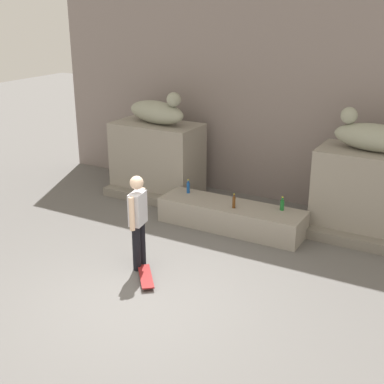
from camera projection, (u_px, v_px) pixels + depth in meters
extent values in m
plane|color=#605E5B|center=(145.00, 299.00, 8.13)|extent=(40.00, 40.00, 0.00)
cube|color=gray|center=(278.00, 79.00, 11.61)|extent=(11.40, 0.60, 5.48)
cube|color=gray|center=(158.00, 159.00, 12.38)|extent=(2.04, 1.11, 1.70)
cube|color=gray|center=(369.00, 194.00, 10.14)|extent=(2.04, 1.11, 1.70)
ellipsoid|color=#9A9D88|center=(156.00, 112.00, 12.00)|extent=(1.68, 0.88, 0.52)
sphere|color=#9A9D88|center=(174.00, 99.00, 11.53)|extent=(0.32, 0.32, 0.32)
ellipsoid|color=#9A9D88|center=(376.00, 138.00, 9.76)|extent=(1.65, 0.72, 0.52)
sphere|color=#9A9D88|center=(349.00, 115.00, 9.93)|extent=(0.32, 0.32, 0.32)
cube|color=gray|center=(231.00, 216.00, 10.60)|extent=(2.99, 0.84, 0.51)
cylinder|color=black|center=(141.00, 243.00, 9.07)|extent=(0.14, 0.14, 0.82)
cylinder|color=black|center=(137.00, 248.00, 8.89)|extent=(0.14, 0.14, 0.82)
cube|color=silver|center=(138.00, 208.00, 8.75)|extent=(0.26, 0.39, 0.56)
sphere|color=beige|center=(137.00, 183.00, 8.59)|extent=(0.23, 0.23, 0.23)
cylinder|color=beige|center=(143.00, 204.00, 8.95)|extent=(0.09, 0.09, 0.58)
cylinder|color=beige|center=(132.00, 214.00, 8.55)|extent=(0.09, 0.09, 0.58)
cube|color=maroon|center=(146.00, 276.00, 8.68)|extent=(0.67, 0.74, 0.02)
cylinder|color=white|center=(152.00, 287.00, 8.43)|extent=(0.06, 0.06, 0.06)
cylinder|color=white|center=(143.00, 288.00, 8.40)|extent=(0.06, 0.06, 0.06)
cylinder|color=white|center=(148.00, 269.00, 8.98)|extent=(0.06, 0.06, 0.06)
cylinder|color=white|center=(140.00, 270.00, 8.96)|extent=(0.06, 0.06, 0.06)
cylinder|color=#194C99|center=(188.00, 188.00, 11.11)|extent=(0.07, 0.07, 0.23)
cylinder|color=#194C99|center=(188.00, 182.00, 11.06)|extent=(0.03, 0.03, 0.06)
cylinder|color=yellow|center=(188.00, 180.00, 11.05)|extent=(0.04, 0.04, 0.01)
cylinder|color=#1E722D|center=(282.00, 205.00, 10.20)|extent=(0.08, 0.08, 0.21)
cylinder|color=#1E722D|center=(283.00, 199.00, 10.15)|extent=(0.04, 0.04, 0.06)
cylinder|color=yellow|center=(283.00, 197.00, 10.14)|extent=(0.04, 0.04, 0.01)
cylinder|color=#593314|center=(234.00, 203.00, 10.31)|extent=(0.06, 0.06, 0.22)
cylinder|color=#593314|center=(234.00, 196.00, 10.26)|extent=(0.03, 0.03, 0.06)
cylinder|color=yellow|center=(234.00, 194.00, 10.24)|extent=(0.03, 0.03, 0.01)
cube|color=gray|center=(241.00, 216.00, 11.04)|extent=(6.92, 0.50, 0.20)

